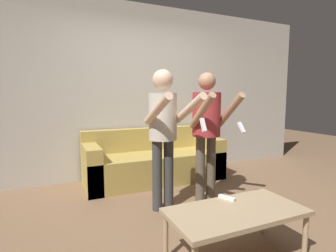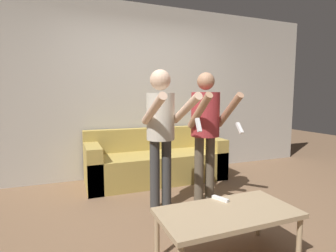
{
  "view_description": "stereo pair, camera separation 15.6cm",
  "coord_description": "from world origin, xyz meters",
  "px_view_note": "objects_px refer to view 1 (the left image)",
  "views": [
    {
      "loc": [
        -1.29,
        -2.29,
        1.27
      ],
      "look_at": [
        0.09,
        0.81,
        0.88
      ],
      "focal_mm": 28.0,
      "sensor_mm": 36.0,
      "label": 1
    },
    {
      "loc": [
        -1.14,
        -2.35,
        1.27
      ],
      "look_at": [
        0.09,
        0.81,
        0.88
      ],
      "focal_mm": 28.0,
      "sensor_mm": 36.0,
      "label": 2
    }
  ],
  "objects_px": {
    "couch": "(154,162)",
    "person_standing_left": "(164,125)",
    "remote_on_table": "(227,198)",
    "person_standing_right": "(207,123)",
    "coffee_table": "(236,214)"
  },
  "relations": [
    {
      "from": "couch",
      "to": "remote_on_table",
      "type": "distance_m",
      "value": 1.9
    },
    {
      "from": "couch",
      "to": "person_standing_left",
      "type": "bearing_deg",
      "value": -105.03
    },
    {
      "from": "couch",
      "to": "coffee_table",
      "type": "xyz_separation_m",
      "value": [
        -0.13,
        -2.09,
        0.09
      ]
    },
    {
      "from": "person_standing_right",
      "to": "couch",
      "type": "bearing_deg",
      "value": 105.2
    },
    {
      "from": "coffee_table",
      "to": "remote_on_table",
      "type": "relative_size",
      "value": 6.96
    },
    {
      "from": "couch",
      "to": "coffee_table",
      "type": "relative_size",
      "value": 1.94
    },
    {
      "from": "person_standing_left",
      "to": "remote_on_table",
      "type": "relative_size",
      "value": 10.24
    },
    {
      "from": "person_standing_right",
      "to": "coffee_table",
      "type": "xyz_separation_m",
      "value": [
        -0.41,
        -1.07,
        -0.59
      ]
    },
    {
      "from": "person_standing_left",
      "to": "person_standing_right",
      "type": "height_order",
      "value": "person_standing_left"
    },
    {
      "from": "coffee_table",
      "to": "person_standing_right",
      "type": "bearing_deg",
      "value": 69.16
    },
    {
      "from": "person_standing_left",
      "to": "person_standing_right",
      "type": "distance_m",
      "value": 0.56
    },
    {
      "from": "person_standing_left",
      "to": "remote_on_table",
      "type": "height_order",
      "value": "person_standing_left"
    },
    {
      "from": "couch",
      "to": "person_standing_left",
      "type": "distance_m",
      "value": 1.27
    },
    {
      "from": "couch",
      "to": "person_standing_right",
      "type": "distance_m",
      "value": 1.26
    },
    {
      "from": "person_standing_left",
      "to": "person_standing_right",
      "type": "bearing_deg",
      "value": 1.05
    }
  ]
}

